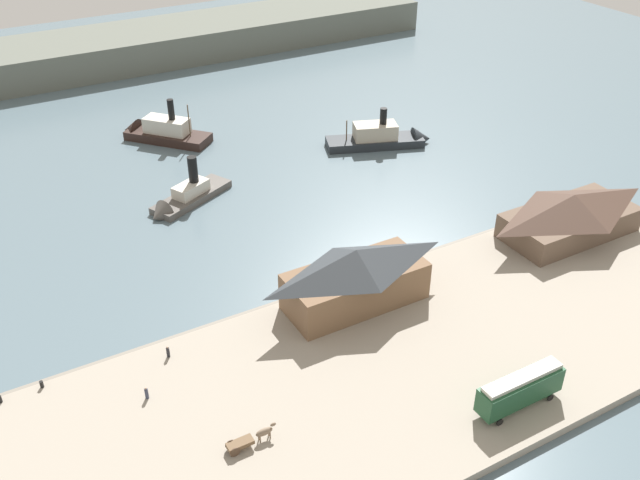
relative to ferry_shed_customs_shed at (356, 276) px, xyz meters
The scene contains 15 objects.
ground_plane 10.81m from the ferry_shed_customs_shed, 99.15° to the left, with size 320.00×320.00×0.00m, color slate.
quay_promenade 13.89m from the ferry_shed_customs_shed, 96.52° to the right, with size 110.00×36.00×1.20m, color #9E9384.
seawall_edge 7.67m from the ferry_shed_customs_shed, 104.89° to the left, with size 110.00×0.80×1.00m, color gray.
ferry_shed_customs_shed is the anchor object (origin of this frame).
ferry_shed_east_terminal 39.10m from the ferry_shed_customs_shed, ahead, with size 21.92×10.77×6.98m.
street_tram 26.43m from the ferry_shed_customs_shed, 76.90° to the right, with size 10.97×2.82×4.58m.
horse_cart 28.34m from the ferry_shed_customs_shed, 145.63° to the right, with size 5.78×1.34×1.87m.
pedestrian_walking_west 31.12m from the ferry_shed_customs_shed, behind, with size 0.41×0.41×1.67m.
pedestrian_walking_east 26.46m from the ferry_shed_customs_shed, behind, with size 0.41×0.41×1.66m.
mooring_post_center_west 41.39m from the ferry_shed_customs_shed, behind, with size 0.44×0.44×0.90m, color black.
mooring_post_east 46.02m from the ferry_shed_customs_shed, behind, with size 0.44×0.44×0.90m, color black.
ferry_mid_harbor 54.75m from the ferry_shed_customs_shed, 51.58° to the left, with size 21.74×12.43×9.63m.
ferry_moored_east 41.22m from the ferry_shed_customs_shed, 104.55° to the left, with size 17.48×11.69×9.59m.
ferry_approaching_west 68.35m from the ferry_shed_customs_shed, 94.13° to the left, with size 16.83×18.08×10.90m.
far_headland 119.15m from the ferry_shed_customs_shed, 90.71° to the left, with size 180.00×24.00×8.00m, color #60665B.
Camera 1 is at (-41.23, -74.68, 61.04)m, focal length 39.84 mm.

